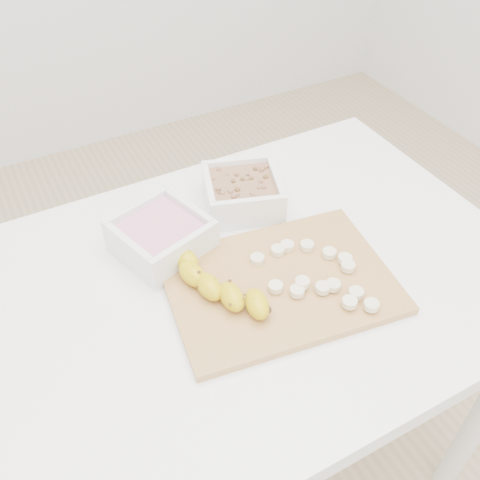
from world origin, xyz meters
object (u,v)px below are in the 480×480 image
bowl_yogurt (161,236)px  banana (218,284)px  cutting_board (280,283)px  table (247,310)px  bowl_granola (243,192)px

bowl_yogurt → banana: size_ratio=0.87×
cutting_board → banana: (-0.10, 0.03, 0.03)m
table → bowl_yogurt: bowl_yogurt is taller
table → banana: 0.15m
bowl_yogurt → cutting_board: size_ratio=0.49×
table → bowl_yogurt: 0.21m
bowl_yogurt → table: bearing=-50.2°
table → banana: banana is taller
cutting_board → bowl_yogurt: bearing=128.6°
cutting_board → bowl_granola: bearing=77.8°
bowl_yogurt → banana: bowl_yogurt is taller
bowl_granola → cutting_board: bowl_granola is taller
cutting_board → banana: size_ratio=1.79×
bowl_granola → banana: 0.25m
bowl_granola → banana: bearing=-127.7°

